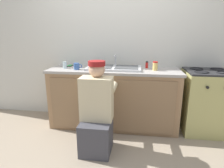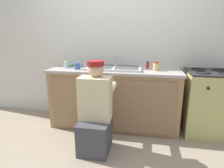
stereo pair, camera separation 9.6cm
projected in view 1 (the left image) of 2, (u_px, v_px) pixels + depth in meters
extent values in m
plane|color=gray|center=(111.00, 133.00, 2.73)|extent=(12.00, 12.00, 0.00)
cube|color=silver|center=(117.00, 44.00, 3.03)|extent=(6.00, 0.10, 2.50)
cube|color=#997551|center=(114.00, 99.00, 2.91)|extent=(1.90, 0.60, 0.86)
cube|color=#866747|center=(79.00, 104.00, 2.67)|extent=(0.83, 0.02, 0.76)
cube|color=#866747|center=(144.00, 108.00, 2.55)|extent=(0.83, 0.02, 0.76)
cube|color=#9E9993|center=(114.00, 70.00, 2.79)|extent=(1.94, 0.62, 0.04)
cube|color=silver|center=(114.00, 68.00, 2.78)|extent=(0.80, 0.44, 0.03)
cube|color=#4C4F51|center=(101.00, 66.00, 2.80)|extent=(0.33, 0.35, 0.01)
cube|color=#4C4F51|center=(127.00, 67.00, 2.75)|extent=(0.33, 0.35, 0.01)
cylinder|color=#B7BABF|center=(115.00, 61.00, 2.94)|extent=(0.02, 0.02, 0.18)
cylinder|color=#B7BABF|center=(115.00, 56.00, 2.84)|extent=(0.02, 0.16, 0.02)
cube|color=tan|center=(205.00, 102.00, 2.72)|extent=(0.62, 0.60, 0.88)
cube|color=#262628|center=(209.00, 72.00, 2.60)|extent=(0.61, 0.59, 0.02)
torus|color=black|center=(202.00, 72.00, 2.50)|extent=(0.19, 0.19, 0.02)
torus|color=black|center=(224.00, 72.00, 2.46)|extent=(0.19, 0.19, 0.02)
torus|color=black|center=(196.00, 69.00, 2.73)|extent=(0.19, 0.19, 0.02)
torus|color=black|center=(217.00, 69.00, 2.69)|extent=(0.19, 0.19, 0.02)
cylinder|color=black|center=(207.00, 87.00, 2.36)|extent=(0.04, 0.02, 0.04)
cube|color=#3F3F47|center=(96.00, 136.00, 2.28)|extent=(0.36, 0.40, 0.40)
cube|color=beige|center=(97.00, 99.00, 2.22)|extent=(0.38, 0.22, 0.52)
sphere|color=tan|center=(97.00, 69.00, 2.16)|extent=(0.19, 0.19, 0.19)
cylinder|color=maroon|center=(97.00, 63.00, 2.15)|extent=(0.20, 0.20, 0.06)
cube|color=maroon|center=(98.00, 64.00, 2.23)|extent=(0.13, 0.09, 0.02)
cylinder|color=beige|center=(87.00, 86.00, 2.41)|extent=(0.08, 0.30, 0.08)
cylinder|color=beige|center=(113.00, 87.00, 2.36)|extent=(0.08, 0.30, 0.08)
cylinder|color=#335699|center=(76.00, 66.00, 2.73)|extent=(0.08, 0.08, 0.09)
torus|color=#335699|center=(80.00, 66.00, 2.72)|extent=(0.06, 0.01, 0.06)
cylinder|color=#ADC6CC|center=(65.00, 65.00, 2.82)|extent=(0.06, 0.06, 0.10)
cylinder|color=#DBB760|center=(155.00, 67.00, 2.66)|extent=(0.07, 0.07, 0.11)
cylinder|color=#B21E19|center=(155.00, 62.00, 2.65)|extent=(0.07, 0.07, 0.02)
cylinder|color=red|center=(147.00, 65.00, 2.84)|extent=(0.04, 0.04, 0.08)
cylinder|color=black|center=(147.00, 62.00, 2.83)|extent=(0.04, 0.04, 0.02)
cube|color=black|center=(70.00, 66.00, 3.03)|extent=(0.07, 0.14, 0.01)
cube|color=green|center=(70.00, 65.00, 3.03)|extent=(0.06, 0.12, 0.00)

